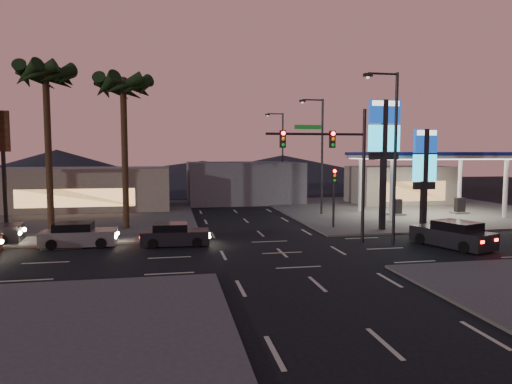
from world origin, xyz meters
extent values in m
plane|color=black|center=(0.00, 0.00, 0.00)|extent=(140.00, 140.00, 0.00)
cube|color=#47443F|center=(16.00, 16.00, 0.06)|extent=(24.00, 24.00, 0.12)
cube|color=#47443F|center=(-16.00, 16.00, 0.06)|extent=(24.00, 24.00, 0.12)
cylinder|color=silver|center=(11.00, 9.00, 2.50)|extent=(0.36, 0.36, 5.00)
cylinder|color=silver|center=(21.00, 9.00, 2.50)|extent=(0.36, 0.36, 5.00)
cylinder|color=silver|center=(11.00, 15.00, 2.50)|extent=(0.36, 0.36, 5.00)
cylinder|color=silver|center=(21.00, 15.00, 2.50)|extent=(0.36, 0.36, 5.00)
cube|color=silver|center=(16.00, 12.00, 5.20)|extent=(12.00, 8.00, 0.50)
cube|color=white|center=(16.00, 12.00, 4.90)|extent=(11.60, 7.60, 0.06)
cube|color=navy|center=(16.00, 12.00, 5.35)|extent=(12.20, 8.20, 0.25)
cube|color=black|center=(13.00, 12.00, 0.80)|extent=(0.80, 0.50, 1.40)
cube|color=black|center=(19.00, 12.00, 0.80)|extent=(0.80, 0.50, 1.40)
cube|color=#726B5B|center=(18.00, 21.00, 2.00)|extent=(10.00, 6.00, 4.00)
cube|color=black|center=(8.50, 5.50, 4.50)|extent=(0.35, 0.35, 9.00)
cube|color=navy|center=(8.50, 5.50, 8.20)|extent=(2.20, 0.30, 1.60)
cube|color=white|center=(8.50, 5.50, 8.75)|extent=(1.98, 0.32, 0.35)
cube|color=#17BEE3|center=(8.50, 5.50, 6.40)|extent=(2.20, 0.30, 1.80)
cube|color=black|center=(8.50, 5.50, 5.20)|extent=(2.09, 0.28, 0.50)
cube|color=black|center=(11.00, 4.50, 3.50)|extent=(0.35, 0.35, 7.00)
cube|color=navy|center=(11.00, 4.50, 6.20)|extent=(1.60, 0.30, 1.60)
cube|color=white|center=(11.00, 4.50, 6.75)|extent=(1.44, 0.32, 0.35)
cube|color=#17BEE3|center=(11.00, 4.50, 4.40)|extent=(1.60, 0.30, 1.80)
cube|color=black|center=(11.00, 4.50, 3.20)|extent=(1.52, 0.28, 0.50)
cylinder|color=black|center=(5.50, 2.00, 4.00)|extent=(0.20, 0.20, 8.00)
cylinder|color=black|center=(2.50, 2.00, 6.50)|extent=(6.00, 0.14, 0.14)
cube|color=#0C3F14|center=(2.00, 2.00, 6.90)|extent=(1.60, 0.05, 0.25)
cube|color=black|center=(3.50, 2.00, 6.20)|extent=(0.32, 0.25, 1.00)
sphere|color=#FF0C07|center=(3.50, 1.85, 6.53)|extent=(0.22, 0.22, 0.22)
sphere|color=orange|center=(3.50, 1.85, 6.20)|extent=(0.20, 0.20, 0.20)
sphere|color=#0CB226|center=(3.50, 1.85, 5.87)|extent=(0.20, 0.20, 0.20)
cube|color=black|center=(0.50, 2.00, 6.20)|extent=(0.32, 0.25, 1.00)
sphere|color=#FF0C07|center=(0.50, 1.85, 6.53)|extent=(0.22, 0.22, 0.22)
sphere|color=orange|center=(0.50, 1.85, 6.20)|extent=(0.20, 0.20, 0.20)
sphere|color=#0CB226|center=(0.50, 1.85, 5.87)|extent=(0.20, 0.20, 0.20)
cylinder|color=black|center=(5.50, 7.00, 2.00)|extent=(0.16, 0.16, 4.00)
cube|color=black|center=(5.50, 7.00, 3.80)|extent=(0.32, 0.25, 1.00)
sphere|color=#FF0C07|center=(5.50, 6.85, 4.13)|extent=(0.22, 0.22, 0.22)
sphere|color=orange|center=(5.50, 6.85, 3.80)|extent=(0.20, 0.20, 0.20)
sphere|color=#0CB226|center=(5.50, 6.85, 3.47)|extent=(0.20, 0.20, 0.20)
cylinder|color=black|center=(7.00, 1.00, 5.00)|extent=(0.18, 0.18, 10.00)
cylinder|color=black|center=(6.10, 1.00, 9.90)|extent=(1.80, 0.12, 0.12)
cube|color=black|center=(5.20, 1.00, 9.80)|extent=(0.50, 0.25, 0.18)
sphere|color=#FFCC8C|center=(5.20, 1.00, 9.68)|extent=(0.20, 0.20, 0.20)
cylinder|color=black|center=(7.00, 14.00, 5.00)|extent=(0.18, 0.18, 10.00)
cylinder|color=black|center=(6.10, 14.00, 9.90)|extent=(1.80, 0.12, 0.12)
cube|color=black|center=(5.20, 14.00, 9.80)|extent=(0.50, 0.25, 0.18)
sphere|color=#FFCC8C|center=(5.20, 14.00, 9.68)|extent=(0.20, 0.20, 0.20)
cylinder|color=black|center=(7.00, 28.00, 5.00)|extent=(0.18, 0.18, 10.00)
cylinder|color=black|center=(6.10, 28.00, 9.90)|extent=(1.80, 0.12, 0.12)
cube|color=black|center=(5.20, 28.00, 9.80)|extent=(0.50, 0.25, 0.18)
sphere|color=#FFCC8C|center=(5.20, 28.00, 9.68)|extent=(0.20, 0.20, 0.20)
cylinder|color=black|center=(-9.00, 9.50, 5.10)|extent=(0.44, 0.44, 10.20)
sphere|color=black|center=(-9.00, 9.50, 10.20)|extent=(0.90, 0.90, 0.90)
cone|color=black|center=(-7.70, 9.50, 9.90)|extent=(0.90, 2.74, 1.91)
cone|color=black|center=(-8.08, 10.42, 9.90)|extent=(2.57, 2.57, 1.91)
cone|color=black|center=(-9.00, 10.80, 9.90)|extent=(2.74, 0.90, 1.91)
cone|color=black|center=(-9.92, 10.42, 9.90)|extent=(2.57, 2.57, 1.91)
cone|color=black|center=(-10.30, 9.50, 9.90)|extent=(0.90, 2.74, 1.91)
cone|color=black|center=(-9.92, 8.58, 9.90)|extent=(2.57, 2.57, 1.91)
cone|color=black|center=(-9.00, 8.20, 9.90)|extent=(2.74, 0.90, 1.91)
cone|color=black|center=(-8.08, 8.58, 9.90)|extent=(2.57, 2.57, 1.91)
cylinder|color=black|center=(-14.00, 9.50, 5.40)|extent=(0.44, 0.44, 10.80)
sphere|color=black|center=(-14.00, 9.50, 10.80)|extent=(0.90, 0.90, 0.90)
cone|color=black|center=(-12.70, 9.50, 10.50)|extent=(0.90, 2.74, 1.91)
cone|color=black|center=(-13.08, 10.42, 10.50)|extent=(2.57, 2.57, 1.91)
cone|color=black|center=(-14.00, 10.80, 10.50)|extent=(2.74, 0.90, 1.91)
cone|color=black|center=(-14.92, 10.42, 10.50)|extent=(2.57, 2.57, 1.91)
cone|color=black|center=(-15.30, 9.50, 10.50)|extent=(0.90, 2.74, 1.91)
cone|color=black|center=(-14.92, 8.58, 10.50)|extent=(2.57, 2.57, 1.91)
cone|color=black|center=(-14.00, 8.20, 10.50)|extent=(2.74, 0.90, 1.91)
cone|color=black|center=(-13.08, 8.58, 10.50)|extent=(2.57, 2.57, 1.91)
cylinder|color=black|center=(-18.00, 13.00, 3.00)|extent=(0.30, 0.30, 6.00)
cube|color=#726B5B|center=(-14.00, 22.00, 2.00)|extent=(16.00, 8.00, 4.00)
cube|color=#4C4C51|center=(2.00, 26.00, 2.20)|extent=(12.00, 9.00, 4.40)
cone|color=black|center=(-25.00, 60.00, 3.00)|extent=(40.00, 40.00, 6.00)
cone|color=black|center=(15.00, 60.00, 2.50)|extent=(50.00, 50.00, 5.00)
cone|color=black|center=(0.00, 60.00, 2.00)|extent=(60.00, 60.00, 4.00)
cube|color=black|center=(-5.66, 3.17, 0.49)|extent=(3.97, 1.82, 0.80)
cube|color=black|center=(-5.92, 3.18, 1.02)|extent=(2.02, 1.60, 0.58)
cylinder|color=black|center=(-4.38, 3.86, 0.28)|extent=(0.58, 0.24, 0.57)
cylinder|color=black|center=(-4.45, 2.36, 0.28)|extent=(0.58, 0.24, 0.57)
cylinder|color=black|center=(-6.86, 3.98, 0.28)|extent=(0.58, 0.24, 0.57)
cylinder|color=black|center=(-6.93, 2.48, 0.28)|extent=(0.58, 0.24, 0.57)
sphere|color=#FFF2BF|center=(-3.68, 3.61, 0.55)|extent=(0.19, 0.19, 0.19)
sphere|color=#FFF2BF|center=(-3.73, 2.55, 0.55)|extent=(0.19, 0.19, 0.19)
cube|color=#FF140A|center=(-7.58, 3.79, 0.62)|extent=(0.08, 0.22, 0.12)
cube|color=#FF140A|center=(-7.63, 2.73, 0.62)|extent=(0.08, 0.22, 0.12)
sphere|color=#FFF2BF|center=(-14.83, 2.49, 0.69)|extent=(0.24, 0.24, 0.24)
cube|color=slate|center=(-11.14, 3.90, 0.52)|extent=(4.16, 1.76, 0.85)
cube|color=black|center=(-11.42, 3.90, 1.09)|extent=(2.08, 1.61, 0.61)
cylinder|color=black|center=(-9.81, 4.70, 0.30)|extent=(0.60, 0.23, 0.60)
cylinder|color=black|center=(-9.82, 3.10, 0.30)|extent=(0.60, 0.23, 0.60)
cylinder|color=black|center=(-12.45, 4.71, 0.30)|extent=(0.60, 0.23, 0.60)
cylinder|color=black|center=(-12.46, 3.11, 0.30)|extent=(0.60, 0.23, 0.60)
sphere|color=#FFF2BF|center=(-9.06, 4.46, 0.59)|extent=(0.21, 0.21, 0.21)
sphere|color=#FFF2BF|center=(-9.06, 3.33, 0.59)|extent=(0.21, 0.21, 0.21)
cube|color=#FF140A|center=(-13.21, 4.48, 0.66)|extent=(0.08, 0.24, 0.13)
cube|color=#FF140A|center=(-13.21, 3.35, 0.66)|extent=(0.08, 0.24, 0.13)
cylinder|color=black|center=(-15.73, 6.56, 0.36)|extent=(0.74, 0.34, 0.71)
cylinder|color=black|center=(-15.54, 4.67, 0.36)|extent=(0.74, 0.34, 0.71)
sphere|color=#FFF2BF|center=(-14.81, 6.37, 0.69)|extent=(0.25, 0.25, 0.25)
sphere|color=#FFF2BF|center=(-14.68, 5.04, 0.69)|extent=(0.25, 0.25, 0.25)
cube|color=black|center=(10.00, -0.25, 0.57)|extent=(3.34, 4.92, 0.93)
cube|color=black|center=(10.11, -0.54, 1.19)|extent=(2.42, 2.73, 0.67)
cylinder|color=black|center=(8.68, 0.81, 0.33)|extent=(0.46, 0.70, 0.66)
cylinder|color=black|center=(10.33, 1.41, 0.33)|extent=(0.46, 0.70, 0.66)
cylinder|color=black|center=(9.67, -1.90, 0.33)|extent=(0.46, 0.70, 0.66)
cylinder|color=black|center=(11.32, -1.31, 0.33)|extent=(0.46, 0.70, 0.66)
cube|color=#FF140A|center=(10.19, -2.59, 0.72)|extent=(0.27, 0.17, 0.14)
cube|color=#FF140A|center=(11.36, -2.17, 0.72)|extent=(0.27, 0.17, 0.14)
camera|label=1|loc=(-5.91, -23.62, 5.39)|focal=32.00mm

